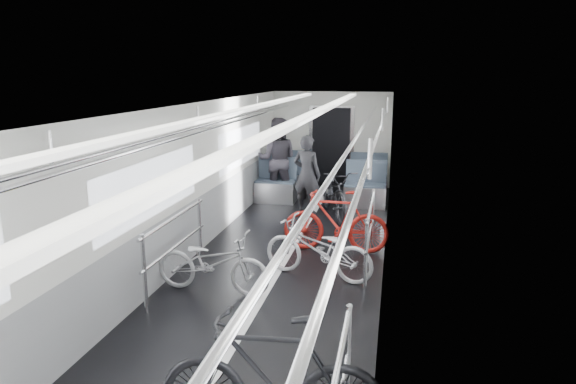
% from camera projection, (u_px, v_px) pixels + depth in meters
% --- Properties ---
extents(car_shell, '(3.02, 14.01, 2.41)m').
position_uv_depth(car_shell, '(291.00, 185.00, 8.10)').
color(car_shell, black).
rests_on(car_shell, ground).
extents(bike_left_far, '(1.61, 0.66, 0.83)m').
position_uv_depth(bike_left_far, '(213.00, 262.00, 6.76)').
color(bike_left_far, '#9D9DA1').
rests_on(bike_left_far, floor).
extents(bike_right_near, '(1.82, 0.69, 1.07)m').
position_uv_depth(bike_right_near, '(272.00, 377.00, 4.00)').
color(bike_right_near, black).
rests_on(bike_right_near, floor).
extents(bike_right_mid, '(1.72, 0.95, 0.86)m').
position_uv_depth(bike_right_mid, '(318.00, 249.00, 7.23)').
color(bike_right_mid, silver).
rests_on(bike_right_mid, floor).
extents(bike_right_far, '(1.72, 0.50, 1.03)m').
position_uv_depth(bike_right_far, '(336.00, 221.00, 8.28)').
color(bike_right_far, red).
rests_on(bike_right_far, floor).
extents(bike_aisle, '(1.27, 2.02, 1.00)m').
position_uv_depth(bike_aisle, '(334.00, 192.00, 10.37)').
color(bike_aisle, black).
rests_on(bike_aisle, floor).
extents(person_standing, '(0.68, 0.54, 1.64)m').
position_uv_depth(person_standing, '(307.00, 175.00, 10.51)').
color(person_standing, black).
rests_on(person_standing, floor).
extents(person_seated, '(0.98, 0.80, 1.89)m').
position_uv_depth(person_seated, '(277.00, 159.00, 11.60)').
color(person_seated, '#2F2C34').
rests_on(person_seated, floor).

